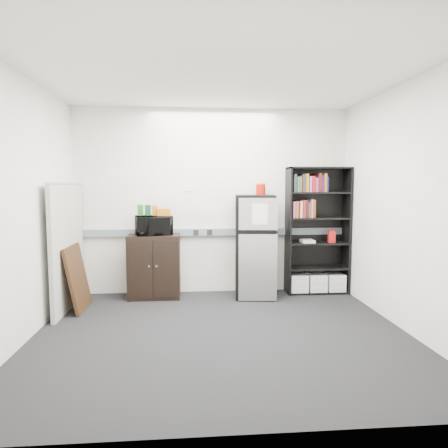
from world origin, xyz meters
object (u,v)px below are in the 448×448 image
(cubicle_partition, at_px, (68,246))
(cabinet, at_px, (154,266))
(microwave, at_px, (154,225))
(refrigerator, at_px, (255,246))
(bookshelf, at_px, (317,231))

(cubicle_partition, xyz_separation_m, cabinet, (1.06, 0.42, -0.36))
(microwave, xyz_separation_m, refrigerator, (1.42, -0.06, -0.30))
(bookshelf, bearing_deg, cabinet, -178.44)
(bookshelf, height_order, cabinet, bookshelf)
(bookshelf, relative_size, microwave, 3.81)
(cubicle_partition, distance_m, refrigerator, 2.50)
(bookshelf, distance_m, cabinet, 2.42)
(cubicle_partition, relative_size, cabinet, 1.81)
(cubicle_partition, bearing_deg, cabinet, 21.73)
(bookshelf, bearing_deg, refrigerator, -171.35)
(cabinet, xyz_separation_m, microwave, (0.00, -0.02, 0.58))
(cabinet, relative_size, refrigerator, 0.62)
(cubicle_partition, bearing_deg, refrigerator, 7.83)
(cubicle_partition, distance_m, cabinet, 1.19)
(microwave, relative_size, refrigerator, 0.33)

